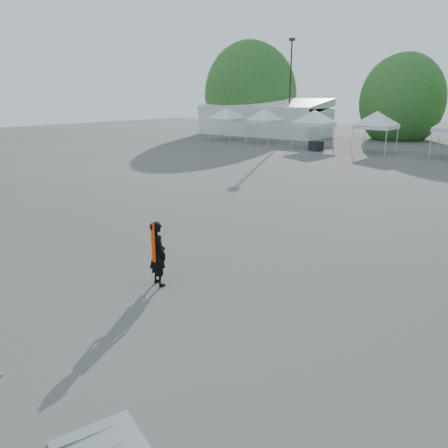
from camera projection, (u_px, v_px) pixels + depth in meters
The scene contains 11 objects.
ground at pixel (229, 265), 12.10m from camera, with size 120.00×120.00×0.00m, color #474442.
marquee at pixel (263, 118), 50.97m from camera, with size 15.00×6.25×4.23m.
light_pole_west at pixel (290, 83), 46.76m from camera, with size 0.60×0.25×10.30m.
tree_far_w at pixel (250, 95), 54.88m from camera, with size 4.80×4.80×7.30m.
tree_mid_w at pixel (402, 101), 45.84m from camera, with size 4.16×4.16×6.33m.
tent_a at pixel (227, 110), 45.73m from camera, with size 4.20×4.20×3.88m.
tent_b at pixel (265, 111), 42.35m from camera, with size 3.80×3.80×3.88m.
tent_c at pixel (315, 113), 38.42m from camera, with size 4.17×4.17×3.88m.
tent_d at pixel (377, 114), 35.09m from camera, with size 4.15×4.15×3.88m.
man at pixel (158, 253), 10.66m from camera, with size 0.68×0.54×1.63m.
crate_west at pixel (316, 146), 36.99m from camera, with size 1.03×0.80×0.80m, color black.
Camera 1 is at (6.91, -8.93, 4.52)m, focal length 35.00 mm.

